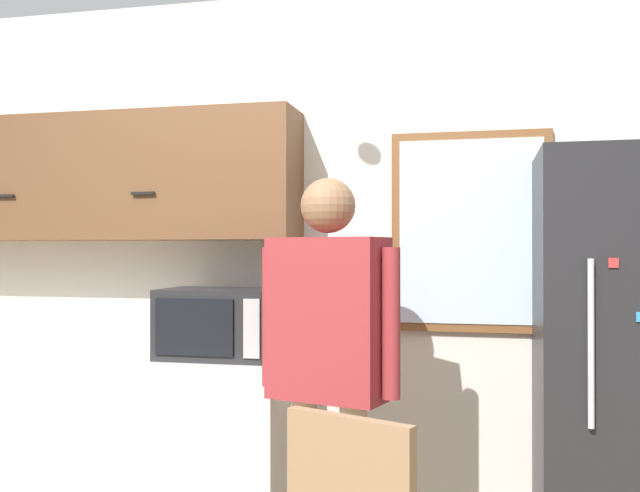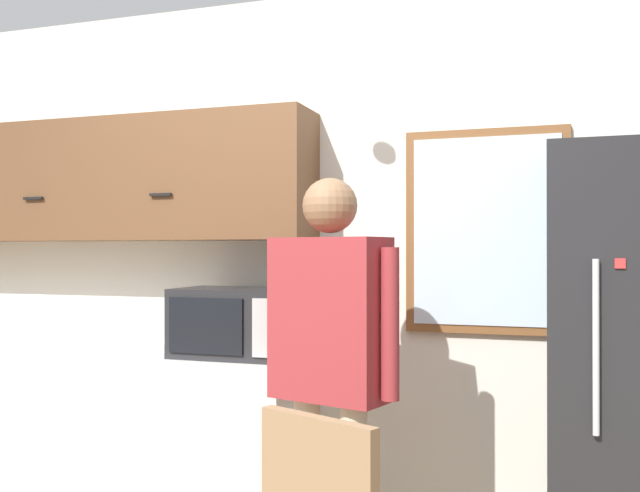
% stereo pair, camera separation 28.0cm
% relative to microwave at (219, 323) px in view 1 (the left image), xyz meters
% --- Properties ---
extents(back_wall, '(6.00, 0.06, 2.70)m').
position_rel_microwave_xyz_m(back_wall, '(0.33, 0.35, 0.30)').
color(back_wall, silver).
rests_on(back_wall, ground_plane).
extents(counter, '(2.20, 0.58, 0.88)m').
position_rel_microwave_xyz_m(counter, '(-0.77, 0.03, -0.61)').
color(counter, silver).
rests_on(counter, ground_plane).
extents(upper_cabinets, '(2.20, 0.35, 0.64)m').
position_rel_microwave_xyz_m(upper_cabinets, '(-0.77, 0.15, 0.72)').
color(upper_cabinets, brown).
extents(microwave, '(0.53, 0.38, 0.33)m').
position_rel_microwave_xyz_m(microwave, '(0.00, 0.00, 0.00)').
color(microwave, '#232326').
rests_on(microwave, counter).
extents(person, '(0.60, 0.34, 1.69)m').
position_rel_microwave_xyz_m(person, '(0.61, -0.37, -0.01)').
color(person, beige).
rests_on(person, ground_plane).
extents(refrigerator, '(0.75, 0.69, 1.80)m').
position_rel_microwave_xyz_m(refrigerator, '(1.82, -0.02, -0.14)').
color(refrigerator, '#232326').
rests_on(refrigerator, ground_plane).
extents(window, '(0.75, 0.05, 0.96)m').
position_rel_microwave_xyz_m(window, '(1.16, 0.31, 0.44)').
color(window, brown).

